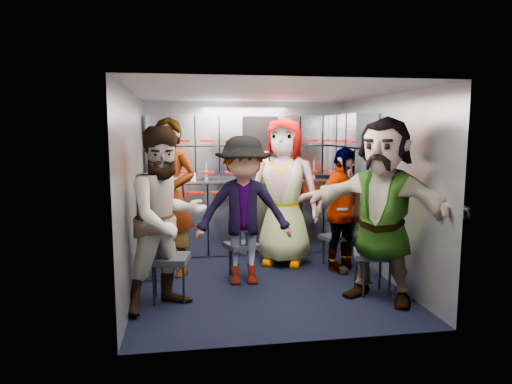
{
  "coord_description": "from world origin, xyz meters",
  "views": [
    {
      "loc": [
        -0.87,
        -4.89,
        1.7
      ],
      "look_at": [
        -0.04,
        0.35,
        0.98
      ],
      "focal_mm": 32.0,
      "sensor_mm": 36.0,
      "label": 1
    }
  ],
  "objects": [
    {
      "name": "cart_bank_left",
      "position": [
        -1.19,
        0.56,
        0.49
      ],
      "size": [
        0.38,
        0.76,
        0.99
      ],
      "primitive_type": "cube",
      "color": "#A7ADB8",
      "rests_on": "ground"
    },
    {
      "name": "counter",
      "position": [
        0.0,
        1.29,
        1.01
      ],
      "size": [
        2.68,
        0.42,
        0.03
      ],
      "primitive_type": "cube",
      "color": "#ADAFB4",
      "rests_on": "cart_bank_back"
    },
    {
      "name": "jump_seat_center",
      "position": [
        0.37,
        0.86,
        0.37
      ],
      "size": [
        0.42,
        0.41,
        0.42
      ],
      "rotation": [
        0.0,
        0.0,
        0.23
      ],
      "color": "black",
      "rests_on": "ground"
    },
    {
      "name": "jump_seat_near_right",
      "position": [
        1.05,
        -0.53,
        0.4
      ],
      "size": [
        0.47,
        0.45,
        0.45
      ],
      "rotation": [
        0.0,
        0.0,
        -0.3
      ],
      "color": "black",
      "rests_on": "ground"
    },
    {
      "name": "ceiling",
      "position": [
        0.0,
        0.0,
        2.1
      ],
      "size": [
        2.8,
        3.0,
        0.02
      ],
      "primitive_type": "cube",
      "color": "silver",
      "rests_on": "wall_back"
    },
    {
      "name": "bottle_mid",
      "position": [
        -0.58,
        1.24,
        1.16
      ],
      "size": [
        0.07,
        0.07,
        0.25
      ],
      "primitive_type": "cylinder",
      "color": "white",
      "rests_on": "counter"
    },
    {
      "name": "cart_bank_back",
      "position": [
        0.0,
        1.29,
        0.49
      ],
      "size": [
        2.68,
        0.38,
        0.99
      ],
      "primitive_type": "cube",
      "color": "#A7ADB8",
      "rests_on": "ground"
    },
    {
      "name": "floor",
      "position": [
        0.0,
        0.0,
        0.0
      ],
      "size": [
        3.0,
        3.0,
        0.0
      ],
      "primitive_type": "plane",
      "color": "black",
      "rests_on": "ground"
    },
    {
      "name": "red_latch_strip",
      "position": [
        0.0,
        1.09,
        0.88
      ],
      "size": [
        2.6,
        0.02,
        0.03
      ],
      "primitive_type": "cube",
      "color": "#AC0D00",
      "rests_on": "cart_bank_back"
    },
    {
      "name": "bottle_left",
      "position": [
        -0.12,
        1.24,
        1.14
      ],
      "size": [
        0.07,
        0.07,
        0.23
      ],
      "primitive_type": "cylinder",
      "color": "white",
      "rests_on": "counter"
    },
    {
      "name": "attendant_arc_e",
      "position": [
        1.05,
        -0.71,
        0.92
      ],
      "size": [
        1.61,
        1.56,
        1.84
      ],
      "primitive_type": "imported",
      "rotation": [
        0.0,
        0.0,
        -0.76
      ],
      "color": "black",
      "rests_on": "ground"
    },
    {
      "name": "cup_right",
      "position": [
        0.7,
        1.23,
        1.08
      ],
      "size": [
        0.08,
        0.08,
        0.09
      ],
      "primitive_type": "cylinder",
      "color": "#CEB391",
      "rests_on": "counter"
    },
    {
      "name": "right_cabinet",
      "position": [
        1.25,
        0.6,
        0.5
      ],
      "size": [
        0.28,
        1.2,
        1.0
      ],
      "primitive_type": "cube",
      "color": "#A7ADB8",
      "rests_on": "ground"
    },
    {
      "name": "attendant_arc_d",
      "position": [
        0.99,
        0.28,
        0.75
      ],
      "size": [
        0.94,
        0.76,
        1.5
      ],
      "primitive_type": "imported",
      "rotation": [
        0.0,
        0.0,
        0.53
      ],
      "color": "black",
      "rests_on": "ground"
    },
    {
      "name": "jump_seat_mid_right",
      "position": [
        0.99,
        0.46,
        0.35
      ],
      "size": [
        0.42,
        0.41,
        0.4
      ],
      "rotation": [
        0.0,
        0.0,
        0.35
      ],
      "color": "black",
      "rests_on": "ground"
    },
    {
      "name": "coffee_niche",
      "position": [
        0.18,
        1.41,
        1.47
      ],
      "size": [
        0.46,
        0.16,
        0.84
      ],
      "primitive_type": null,
      "color": "black",
      "rests_on": "wall_back"
    },
    {
      "name": "locker_bank_back",
      "position": [
        0.0,
        1.35,
        1.49
      ],
      "size": [
        2.68,
        0.28,
        0.82
      ],
      "primitive_type": "cube",
      "color": "#A7ADB8",
      "rests_on": "wall_back"
    },
    {
      "name": "jump_seat_near_left",
      "position": [
        -1.04,
        -0.41,
        0.41
      ],
      "size": [
        0.45,
        0.43,
        0.46
      ],
      "rotation": [
        0.0,
        0.0,
        -0.18
      ],
      "color": "black",
      "rests_on": "ground"
    },
    {
      "name": "wall_back",
      "position": [
        0.0,
        1.5,
        1.05
      ],
      "size": [
        2.8,
        0.04,
        2.1
      ],
      "primitive_type": "cube",
      "color": "gray",
      "rests_on": "ground"
    },
    {
      "name": "locker_bank_right",
      "position": [
        1.25,
        0.7,
        1.49
      ],
      "size": [
        0.28,
        1.0,
        0.82
      ],
      "primitive_type": "cube",
      "color": "#A7ADB8",
      "rests_on": "wall_right"
    },
    {
      "name": "cup_left",
      "position": [
        -0.75,
        1.23,
        1.08
      ],
      "size": [
        0.08,
        0.08,
        0.1
      ],
      "primitive_type": "cylinder",
      "color": "#CEB391",
      "rests_on": "counter"
    },
    {
      "name": "wall_right",
      "position": [
        1.4,
        0.0,
        1.05
      ],
      "size": [
        0.04,
        3.0,
        2.1
      ],
      "primitive_type": "cube",
      "color": "gray",
      "rests_on": "ground"
    },
    {
      "name": "jump_seat_mid_left",
      "position": [
        -0.23,
        0.19,
        0.36
      ],
      "size": [
        0.42,
        0.41,
        0.41
      ],
      "rotation": [
        0.0,
        0.0,
        0.29
      ],
      "color": "black",
      "rests_on": "ground"
    },
    {
      "name": "bottle_right",
      "position": [
        0.91,
        1.24,
        1.16
      ],
      "size": [
        0.06,
        0.06,
        0.26
      ],
      "primitive_type": "cylinder",
      "color": "white",
      "rests_on": "counter"
    },
    {
      "name": "attendant_arc_a",
      "position": [
        -1.04,
        -0.59,
        0.87
      ],
      "size": [
        1.07,
        1.01,
        1.74
      ],
      "primitive_type": "imported",
      "rotation": [
        0.0,
        0.0,
        0.56
      ],
      "color": "black",
      "rests_on": "ground"
    },
    {
      "name": "attendant_arc_c",
      "position": [
        0.37,
        0.68,
        0.93
      ],
      "size": [
        1.07,
        0.9,
        1.85
      ],
      "primitive_type": "imported",
      "rotation": [
        0.0,
        0.0,
        -0.41
      ],
      "color": "black",
      "rests_on": "ground"
    },
    {
      "name": "wall_left",
      "position": [
        -1.4,
        0.0,
        1.05
      ],
      "size": [
        0.04,
        3.0,
        2.1
      ],
      "primitive_type": "cube",
      "color": "gray",
      "rests_on": "ground"
    },
    {
      "name": "attendant_standing",
      "position": [
        -1.05,
        0.46,
        0.92
      ],
      "size": [
        0.8,
        0.71,
        1.85
      ],
      "primitive_type": "imported",
      "rotation": [
        0.0,
        0.0,
        -0.49
      ],
      "color": "black",
      "rests_on": "ground"
    },
    {
      "name": "attendant_arc_b",
      "position": [
        -0.23,
        0.01,
        0.82
      ],
      "size": [
        1.09,
        0.67,
        1.64
      ],
      "primitive_type": "imported",
      "rotation": [
        0.0,
        0.0,
        -0.06
      ],
      "color": "black",
      "rests_on": "ground"
    }
  ]
}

